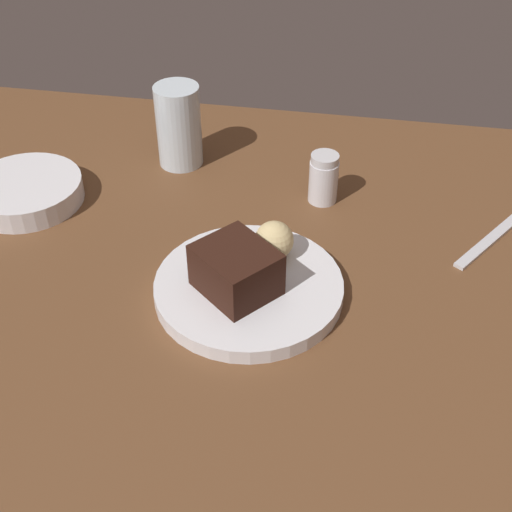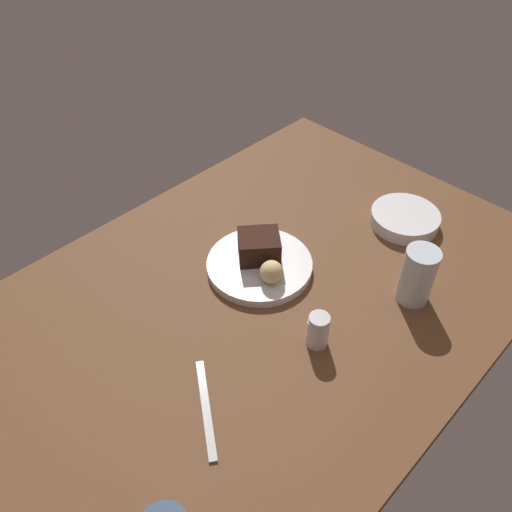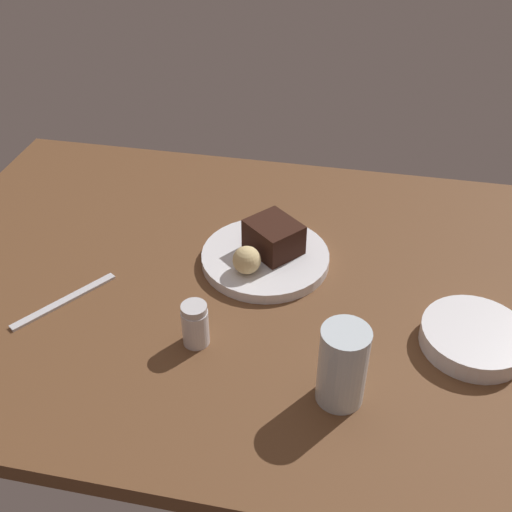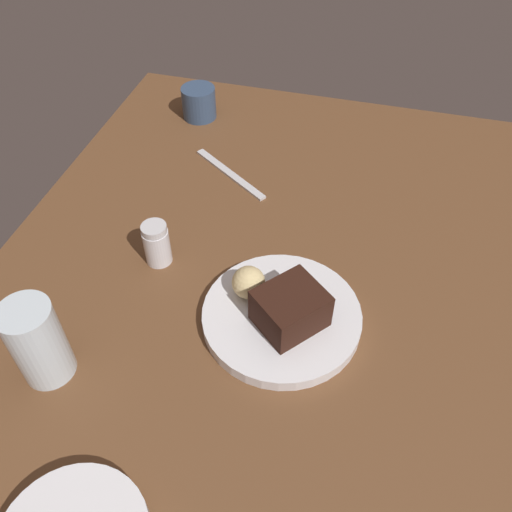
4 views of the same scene
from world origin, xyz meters
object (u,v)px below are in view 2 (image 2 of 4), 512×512
(bread_roll, at_px, (273,273))
(side_bowl, at_px, (405,219))
(butter_knife, at_px, (206,408))
(chocolate_cake_slice, at_px, (259,246))
(water_glass, at_px, (417,276))
(salt_shaker, at_px, (318,330))
(dessert_plate, at_px, (260,265))

(bread_roll, relative_size, side_bowl, 0.30)
(side_bowl, distance_m, butter_knife, 0.65)
(chocolate_cake_slice, bearing_deg, butter_knife, -149.83)
(water_glass, distance_m, side_bowl, 0.24)
(bread_roll, bearing_deg, butter_knife, -158.36)
(salt_shaker, bearing_deg, side_bowl, 10.42)
(bread_roll, bearing_deg, salt_shaker, -106.03)
(bread_roll, distance_m, side_bowl, 0.38)
(butter_knife, bearing_deg, water_glass, 111.31)
(side_bowl, height_order, butter_knife, side_bowl)
(water_glass, relative_size, butter_knife, 0.66)
(salt_shaker, distance_m, side_bowl, 0.42)
(bread_roll, bearing_deg, chocolate_cake_slice, 64.85)
(dessert_plate, height_order, side_bowl, side_bowl)
(dessert_plate, distance_m, butter_knife, 0.35)
(dessert_plate, xyz_separation_m, salt_shaker, (-0.07, -0.22, 0.03))
(salt_shaker, xyz_separation_m, side_bowl, (0.41, 0.08, -0.02))
(chocolate_cake_slice, bearing_deg, water_glass, -63.50)
(salt_shaker, bearing_deg, dessert_plate, 72.76)
(water_glass, distance_m, butter_knife, 0.48)
(bread_roll, xyz_separation_m, butter_knife, (-0.28, -0.11, -0.04))
(salt_shaker, xyz_separation_m, butter_knife, (-0.24, 0.04, -0.03))
(bread_roll, height_order, butter_knife, bread_roll)
(chocolate_cake_slice, relative_size, salt_shaker, 1.19)
(dessert_plate, bearing_deg, side_bowl, -21.78)
(water_glass, xyz_separation_m, side_bowl, (0.19, 0.14, -0.05))
(water_glass, relative_size, side_bowl, 0.78)
(dessert_plate, bearing_deg, water_glass, -60.48)
(side_bowl, relative_size, butter_knife, 0.84)
(dessert_plate, height_order, chocolate_cake_slice, chocolate_cake_slice)
(salt_shaker, relative_size, side_bowl, 0.46)
(chocolate_cake_slice, height_order, side_bowl, chocolate_cake_slice)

